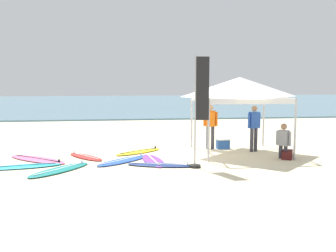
{
  "coord_description": "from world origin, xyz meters",
  "views": [
    {
      "loc": [
        -2.19,
        -14.08,
        2.71
      ],
      "look_at": [
        -0.28,
        0.58,
        1.0
      ],
      "focal_mm": 44.31,
      "sensor_mm": 36.0,
      "label": 1
    }
  ],
  "objects_px": {
    "surfboard_yellow": "(139,152)",
    "canopy_tent": "(240,87)",
    "gear_bag_near_tent": "(287,155)",
    "cooler_box": "(223,144)",
    "person_orange": "(210,123)",
    "surfboard_pink": "(37,159)",
    "surfboard_red": "(86,157)",
    "person_grey": "(283,139)",
    "banner_flag": "(199,116)",
    "surfboard_purple": "(153,160)",
    "surfboard_teal": "(60,170)",
    "person_blue": "(254,125)",
    "surfboard_navy": "(161,165)",
    "surfboard_cyan": "(22,166)",
    "surfboard_blue": "(123,160)"
  },
  "relations": [
    {
      "from": "surfboard_pink",
      "to": "surfboard_blue",
      "type": "height_order",
      "value": "same"
    },
    {
      "from": "surfboard_yellow",
      "to": "banner_flag",
      "type": "relative_size",
      "value": 0.58
    },
    {
      "from": "surfboard_purple",
      "to": "banner_flag",
      "type": "height_order",
      "value": "banner_flag"
    },
    {
      "from": "person_orange",
      "to": "banner_flag",
      "type": "distance_m",
      "value": 3.42
    },
    {
      "from": "surfboard_red",
      "to": "gear_bag_near_tent",
      "type": "bearing_deg",
      "value": -8.8
    },
    {
      "from": "surfboard_navy",
      "to": "cooler_box",
      "type": "distance_m",
      "value": 3.97
    },
    {
      "from": "surfboard_purple",
      "to": "surfboard_teal",
      "type": "bearing_deg",
      "value": -160.29
    },
    {
      "from": "surfboard_purple",
      "to": "person_orange",
      "type": "distance_m",
      "value": 3.34
    },
    {
      "from": "surfboard_purple",
      "to": "person_blue",
      "type": "xyz_separation_m",
      "value": [
        3.87,
        1.33,
        0.95
      ]
    },
    {
      "from": "canopy_tent",
      "to": "surfboard_yellow",
      "type": "bearing_deg",
      "value": 171.78
    },
    {
      "from": "surfboard_teal",
      "to": "person_blue",
      "type": "bearing_deg",
      "value": 19.3
    },
    {
      "from": "surfboard_navy",
      "to": "surfboard_cyan",
      "type": "bearing_deg",
      "value": 175.64
    },
    {
      "from": "person_blue",
      "to": "person_grey",
      "type": "xyz_separation_m",
      "value": [
        0.54,
        -1.43,
        -0.33
      ]
    },
    {
      "from": "gear_bag_near_tent",
      "to": "cooler_box",
      "type": "relative_size",
      "value": 1.2
    },
    {
      "from": "surfboard_yellow",
      "to": "surfboard_red",
      "type": "xyz_separation_m",
      "value": [
        -1.87,
        -0.73,
        0.0
      ]
    },
    {
      "from": "surfboard_blue",
      "to": "cooler_box",
      "type": "xyz_separation_m",
      "value": [
        3.89,
        2.02,
        0.16
      ]
    },
    {
      "from": "person_orange",
      "to": "surfboard_red",
      "type": "bearing_deg",
      "value": -165.81
    },
    {
      "from": "surfboard_pink",
      "to": "cooler_box",
      "type": "xyz_separation_m",
      "value": [
        6.7,
        1.44,
        0.16
      ]
    },
    {
      "from": "surfboard_yellow",
      "to": "surfboard_pink",
      "type": "bearing_deg",
      "value": -163.84
    },
    {
      "from": "person_grey",
      "to": "banner_flag",
      "type": "relative_size",
      "value": 0.35
    },
    {
      "from": "surfboard_navy",
      "to": "person_blue",
      "type": "xyz_separation_m",
      "value": [
        3.71,
        2.08,
        0.95
      ]
    },
    {
      "from": "surfboard_cyan",
      "to": "banner_flag",
      "type": "distance_m",
      "value": 5.6
    },
    {
      "from": "surfboard_blue",
      "to": "gear_bag_near_tent",
      "type": "relative_size",
      "value": 3.38
    },
    {
      "from": "cooler_box",
      "to": "person_orange",
      "type": "bearing_deg",
      "value": -179.04
    },
    {
      "from": "person_grey",
      "to": "gear_bag_near_tent",
      "type": "bearing_deg",
      "value": -6.6
    },
    {
      "from": "surfboard_blue",
      "to": "canopy_tent",
      "type": "bearing_deg",
      "value": 13.94
    },
    {
      "from": "surfboard_red",
      "to": "surfboard_teal",
      "type": "bearing_deg",
      "value": -107.51
    },
    {
      "from": "canopy_tent",
      "to": "person_orange",
      "type": "distance_m",
      "value": 1.89
    },
    {
      "from": "surfboard_pink",
      "to": "person_orange",
      "type": "xyz_separation_m",
      "value": [
        6.19,
        1.43,
        0.95
      ]
    },
    {
      "from": "surfboard_blue",
      "to": "person_grey",
      "type": "xyz_separation_m",
      "value": [
        5.39,
        -0.2,
        0.62
      ]
    },
    {
      "from": "surfboard_cyan",
      "to": "person_blue",
      "type": "relative_size",
      "value": 1.39
    },
    {
      "from": "surfboard_pink",
      "to": "banner_flag",
      "type": "relative_size",
      "value": 0.7
    },
    {
      "from": "surfboard_navy",
      "to": "surfboard_purple",
      "type": "xyz_separation_m",
      "value": [
        -0.17,
        0.75,
        -0.0
      ]
    },
    {
      "from": "surfboard_red",
      "to": "cooler_box",
      "type": "relative_size",
      "value": 3.57
    },
    {
      "from": "person_blue",
      "to": "cooler_box",
      "type": "bearing_deg",
      "value": 140.77
    },
    {
      "from": "surfboard_red",
      "to": "gear_bag_near_tent",
      "type": "height_order",
      "value": "gear_bag_near_tent"
    },
    {
      "from": "canopy_tent",
      "to": "surfboard_purple",
      "type": "distance_m",
      "value": 4.17
    },
    {
      "from": "canopy_tent",
      "to": "gear_bag_near_tent",
      "type": "xyz_separation_m",
      "value": [
        1.31,
        -1.26,
        -2.25
      ]
    },
    {
      "from": "surfboard_yellow",
      "to": "surfboard_red",
      "type": "relative_size",
      "value": 1.1
    },
    {
      "from": "surfboard_cyan",
      "to": "gear_bag_near_tent",
      "type": "bearing_deg",
      "value": 2.05
    },
    {
      "from": "surfboard_yellow",
      "to": "person_orange",
      "type": "relative_size",
      "value": 1.15
    },
    {
      "from": "surfboard_purple",
      "to": "gear_bag_near_tent",
      "type": "bearing_deg",
      "value": -1.48
    },
    {
      "from": "cooler_box",
      "to": "surfboard_purple",
      "type": "bearing_deg",
      "value": -143.99
    },
    {
      "from": "surfboard_yellow",
      "to": "cooler_box",
      "type": "xyz_separation_m",
      "value": [
        3.28,
        0.45,
        0.16
      ]
    },
    {
      "from": "surfboard_yellow",
      "to": "canopy_tent",
      "type": "bearing_deg",
      "value": -8.22
    },
    {
      "from": "person_blue",
      "to": "banner_flag",
      "type": "xyz_separation_m",
      "value": [
        -2.57,
        -2.4,
        0.59
      ]
    },
    {
      "from": "surfboard_cyan",
      "to": "gear_bag_near_tent",
      "type": "height_order",
      "value": "gear_bag_near_tent"
    },
    {
      "from": "surfboard_yellow",
      "to": "surfboard_cyan",
      "type": "distance_m",
      "value": 4.23
    },
    {
      "from": "surfboard_teal",
      "to": "person_orange",
      "type": "height_order",
      "value": "person_orange"
    },
    {
      "from": "surfboard_navy",
      "to": "surfboard_red",
      "type": "relative_size",
      "value": 1.21
    }
  ]
}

